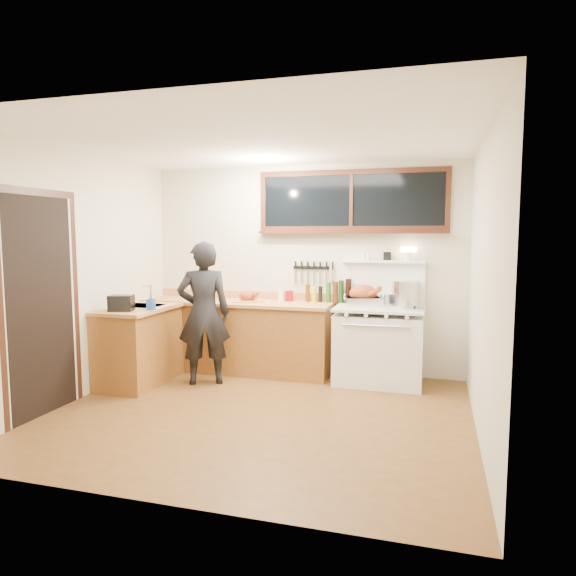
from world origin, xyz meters
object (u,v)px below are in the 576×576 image
(vintage_stove, at_px, (379,343))
(roast_turkey, at_px, (364,297))
(cutting_board, at_px, (248,297))
(man, at_px, (204,313))

(vintage_stove, height_order, roast_turkey, vintage_stove)
(vintage_stove, distance_m, cutting_board, 1.71)
(vintage_stove, xyz_separation_m, cutting_board, (-1.64, 0.02, 0.49))
(cutting_board, bearing_deg, vintage_stove, -0.66)
(man, bearing_deg, cutting_board, 62.06)
(man, xyz_separation_m, cutting_board, (0.32, 0.61, 0.12))
(man, xyz_separation_m, roast_turkey, (1.76, 0.67, 0.17))
(vintage_stove, distance_m, man, 2.08)
(vintage_stove, height_order, cutting_board, vintage_stove)
(cutting_board, bearing_deg, roast_turkey, 2.45)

